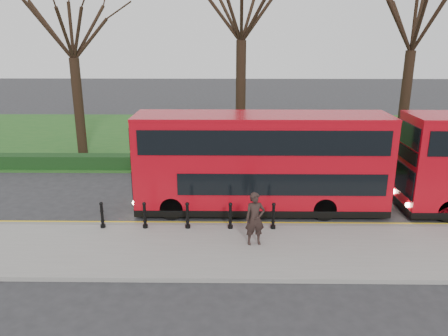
{
  "coord_description": "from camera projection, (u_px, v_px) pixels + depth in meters",
  "views": [
    {
      "loc": [
        1.34,
        -16.71,
        7.26
      ],
      "look_at": [
        1.11,
        0.5,
        2.0
      ],
      "focal_mm": 35.0,
      "sensor_mm": 36.0,
      "label": 1
    }
  ],
  "objects": [
    {
      "name": "kerb",
      "position": [
        195.0,
        226.0,
        17.14
      ],
      "size": [
        60.0,
        0.25,
        0.16
      ],
      "primitive_type": "cube",
      "color": "slate",
      "rests_on": "ground"
    },
    {
      "name": "ground",
      "position": [
        197.0,
        217.0,
        18.12
      ],
      "size": [
        120.0,
        120.0,
        0.0
      ],
      "primitive_type": "plane",
      "color": "#28282B",
      "rests_on": "ground"
    },
    {
      "name": "bollard_row",
      "position": [
        188.0,
        216.0,
        16.64
      ],
      "size": [
        6.7,
        0.15,
        1.0
      ],
      "color": "black",
      "rests_on": "pavement"
    },
    {
      "name": "grass_verge",
      "position": [
        212.0,
        136.0,
        32.46
      ],
      "size": [
        60.0,
        18.0,
        0.06
      ],
      "primitive_type": "cube",
      "color": "#1E521B",
      "rests_on": "ground"
    },
    {
      "name": "tree_right",
      "position": [
        415.0,
        13.0,
        25.06
      ],
      "size": [
        7.43,
        7.43,
        11.61
      ],
      "color": "black",
      "rests_on": "ground"
    },
    {
      "name": "pedestrian",
      "position": [
        255.0,
        219.0,
        15.23
      ],
      "size": [
        0.77,
        0.57,
        1.92
      ],
      "primitive_type": "imported",
      "rotation": [
        0.0,
        0.0,
        0.18
      ],
      "color": "black",
      "rests_on": "pavement"
    },
    {
      "name": "yellow_line_outer",
      "position": [
        196.0,
        224.0,
        17.45
      ],
      "size": [
        60.0,
        0.1,
        0.01
      ],
      "primitive_type": "cube",
      "color": "yellow",
      "rests_on": "ground"
    },
    {
      "name": "hedge",
      "position": [
        206.0,
        162.0,
        24.51
      ],
      "size": [
        60.0,
        0.9,
        0.8
      ],
      "primitive_type": "cube",
      "color": "black",
      "rests_on": "ground"
    },
    {
      "name": "yellow_line_inner",
      "position": [
        196.0,
        222.0,
        17.64
      ],
      "size": [
        60.0,
        0.1,
        0.01
      ],
      "primitive_type": "cube",
      "color": "yellow",
      "rests_on": "ground"
    },
    {
      "name": "pavement",
      "position": [
        191.0,
        250.0,
        15.23
      ],
      "size": [
        60.0,
        4.0,
        0.15
      ],
      "primitive_type": "cube",
      "color": "gray",
      "rests_on": "ground"
    },
    {
      "name": "bus_lead",
      "position": [
        261.0,
        163.0,
        18.3
      ],
      "size": [
        10.47,
        2.41,
        4.16
      ],
      "color": "#AA0815",
      "rests_on": "ground"
    },
    {
      "name": "tree_left",
      "position": [
        71.0,
        24.0,
        25.49
      ],
      "size": [
        6.93,
        6.93,
        10.83
      ],
      "color": "black",
      "rests_on": "ground"
    }
  ]
}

